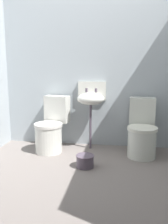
{
  "coord_description": "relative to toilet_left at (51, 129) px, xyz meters",
  "views": [
    {
      "loc": [
        0.43,
        -2.46,
        1.24
      ],
      "look_at": [
        0.0,
        0.31,
        0.7
      ],
      "focal_mm": 39.64,
      "sensor_mm": 36.0,
      "label": 1
    }
  ],
  "objects": [
    {
      "name": "bucket",
      "position": [
        0.58,
        -0.54,
        -0.24
      ],
      "size": [
        0.23,
        0.23,
        0.15
      ],
      "color": "#544957",
      "rests_on": "ground"
    },
    {
      "name": "ground_plane",
      "position": [
        0.57,
        -0.91,
        -0.36
      ],
      "size": [
        3.15,
        2.91,
        0.08
      ],
      "primitive_type": "cube",
      "color": "slate"
    },
    {
      "name": "toilet_left",
      "position": [
        0.0,
        0.0,
        0.0
      ],
      "size": [
        0.48,
        0.65,
        0.78
      ],
      "rotation": [
        0.0,
        0.0,
        2.95
      ],
      "color": "silver",
      "rests_on": "ground"
    },
    {
      "name": "toilet_right",
      "position": [
        1.29,
        -0.0,
        0.0
      ],
      "size": [
        0.41,
        0.6,
        0.78
      ],
      "rotation": [
        0.0,
        0.0,
        3.11
      ],
      "color": "silver",
      "rests_on": "ground"
    },
    {
      "name": "wall_back",
      "position": [
        0.57,
        0.4,
        0.88
      ],
      "size": [
        3.15,
        0.1,
        2.41
      ],
      "primitive_type": "cube",
      "color": "#A2ACB3",
      "rests_on": "ground"
    },
    {
      "name": "sink",
      "position": [
        0.56,
        0.19,
        0.43
      ],
      "size": [
        0.42,
        0.35,
        0.99
      ],
      "color": "#544957",
      "rests_on": "ground"
    }
  ]
}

